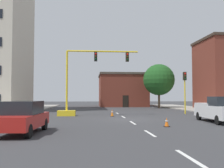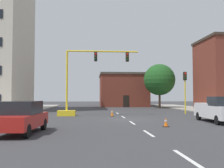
{
  "view_description": "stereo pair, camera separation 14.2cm",
  "coord_description": "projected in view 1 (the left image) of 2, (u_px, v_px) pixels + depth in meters",
  "views": [
    {
      "loc": [
        -3.22,
        -22.1,
        1.99
      ],
      "look_at": [
        -0.92,
        4.66,
        3.31
      ],
      "focal_mm": 40.76,
      "sensor_mm": 36.0,
      "label": 1
    },
    {
      "loc": [
        -3.08,
        -22.11,
        1.99
      ],
      "look_at": [
        -0.92,
        4.66,
        3.31
      ],
      "focal_mm": 40.76,
      "sensor_mm": 36.0,
      "label": 2
    }
  ],
  "objects": [
    {
      "name": "sidewalk_left",
      "position": [
        4.0,
        113.0,
        29.02
      ],
      "size": [
        6.0,
        56.0,
        0.14
      ],
      "primitive_type": "cube",
      "color": "#9E998E",
      "rests_on": "ground_plane"
    },
    {
      "name": "traffic_light_pole_right",
      "position": [
        185.0,
        83.0,
        29.06
      ],
      "size": [
        0.32,
        0.47,
        4.8
      ],
      "color": "yellow",
      "rests_on": "ground_plane"
    },
    {
      "name": "pickup_truck_white",
      "position": [
        219.0,
        110.0,
        19.57
      ],
      "size": [
        2.33,
        5.51,
        1.99
      ],
      "color": "white",
      "rests_on": "ground_plane"
    },
    {
      "name": "lane_stripe_seg_1",
      "position": [
        150.0,
        133.0,
        13.71
      ],
      "size": [
        0.16,
        2.4,
        0.01
      ],
      "primitive_type": "cube",
      "color": "silver",
      "rests_on": "ground_plane"
    },
    {
      "name": "lane_stripe_seg_4",
      "position": [
        117.0,
        113.0,
        30.13
      ],
      "size": [
        0.16,
        2.4,
        0.01
      ],
      "primitive_type": "cube",
      "color": "silver",
      "rests_on": "ground_plane"
    },
    {
      "name": "tree_right_far",
      "position": [
        159.0,
        80.0,
        43.65
      ],
      "size": [
        5.37,
        5.37,
        7.56
      ],
      "color": "brown",
      "rests_on": "ground_plane"
    },
    {
      "name": "lane_stripe_seg_2",
      "position": [
        133.0,
        123.0,
        19.19
      ],
      "size": [
        0.16,
        2.4,
        0.01
      ],
      "primitive_type": "cube",
      "color": "silver",
      "rests_on": "ground_plane"
    },
    {
      "name": "traffic_cone_roadside_a",
      "position": [
        112.0,
        113.0,
        25.34
      ],
      "size": [
        0.36,
        0.36,
        0.72
      ],
      "color": "black",
      "rests_on": "ground_plane"
    },
    {
      "name": "sedan_red_near_left",
      "position": [
        22.0,
        117.0,
        13.66
      ],
      "size": [
        2.16,
        4.62,
        1.74
      ],
      "color": "#B21E19",
      "rests_on": "ground_plane"
    },
    {
      "name": "ground_plane",
      "position": [
        127.0,
        119.0,
        22.17
      ],
      "size": [
        160.0,
        160.0,
        0.0
      ],
      "primitive_type": "plane",
      "color": "#38383A"
    },
    {
      "name": "lane_stripe_seg_3",
      "position": [
        123.0,
        117.0,
        24.66
      ],
      "size": [
        0.16,
        2.4,
        0.01
      ],
      "primitive_type": "cube",
      "color": "silver",
      "rests_on": "ground_plane"
    },
    {
      "name": "sidewalk_right",
      "position": [
        223.0,
        112.0,
        31.26
      ],
      "size": [
        6.0,
        56.0,
        0.14
      ],
      "primitive_type": "cube",
      "color": "#9E998E",
      "rests_on": "ground_plane"
    },
    {
      "name": "lane_stripe_seg_0",
      "position": [
        189.0,
        158.0,
        8.24
      ],
      "size": [
        0.16,
        2.4,
        0.01
      ],
      "primitive_type": "cube",
      "color": "silver",
      "rests_on": "ground_plane"
    },
    {
      "name": "building_brick_center",
      "position": [
        122.0,
        90.0,
        52.13
      ],
      "size": [
        9.53,
        10.07,
        6.57
      ],
      "color": "brown",
      "rests_on": "ground_plane"
    },
    {
      "name": "traffic_signal_gantry",
      "position": [
        77.0,
        94.0,
        26.34
      ],
      "size": [
        8.35,
        1.2,
        6.83
      ],
      "color": "yellow",
      "rests_on": "ground_plane"
    },
    {
      "name": "traffic_cone_roadside_b",
      "position": [
        167.0,
        122.0,
        16.71
      ],
      "size": [
        0.36,
        0.36,
        0.61
      ],
      "color": "black",
      "rests_on": "ground_plane"
    }
  ]
}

